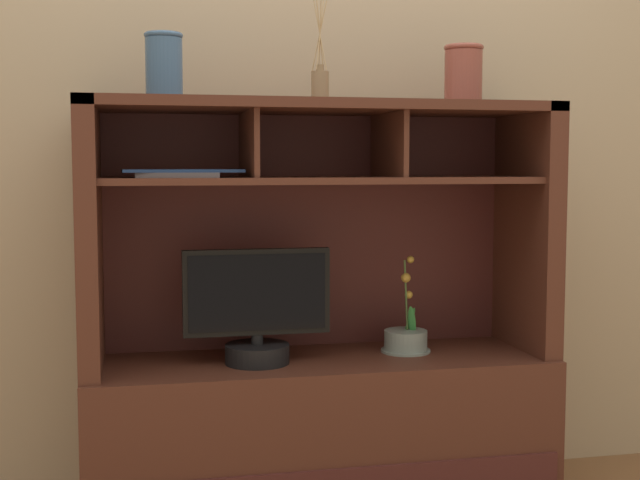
% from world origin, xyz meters
% --- Properties ---
extents(back_wall, '(6.00, 0.02, 2.80)m').
position_xyz_m(back_wall, '(0.00, 0.26, 1.40)').
color(back_wall, tan).
rests_on(back_wall, ground).
extents(media_console, '(1.43, 0.49, 1.27)m').
position_xyz_m(media_console, '(0.00, 0.01, 0.40)').
color(media_console, '#4F281D').
rests_on(media_console, ground).
extents(tv_monitor, '(0.44, 0.19, 0.35)m').
position_xyz_m(tv_monitor, '(-0.20, -0.04, 0.63)').
color(tv_monitor, black).
rests_on(tv_monitor, media_console).
extents(potted_orchid, '(0.16, 0.16, 0.31)m').
position_xyz_m(potted_orchid, '(0.28, 0.02, 0.52)').
color(potted_orchid, gray).
rests_on(potted_orchid, media_console).
extents(magazine_stack_left, '(0.35, 0.24, 0.02)m').
position_xyz_m(magazine_stack_left, '(-0.42, -0.03, 1.06)').
color(magazine_stack_left, slate).
rests_on(magazine_stack_left, media_console).
extents(diffuser_bottle, '(0.05, 0.05, 0.31)m').
position_xyz_m(diffuser_bottle, '(-0.00, 0.00, 1.32)').
color(diffuser_bottle, '#917555').
rests_on(diffuser_bottle, media_console).
extents(ceramic_vase, '(0.11, 0.11, 0.19)m').
position_xyz_m(ceramic_vase, '(-0.46, -0.01, 1.36)').
color(ceramic_vase, '#3C5D85').
rests_on(ceramic_vase, media_console).
extents(accent_vase, '(0.12, 0.12, 0.19)m').
position_xyz_m(accent_vase, '(0.46, 0.01, 1.36)').
color(accent_vase, brown).
rests_on(accent_vase, media_console).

